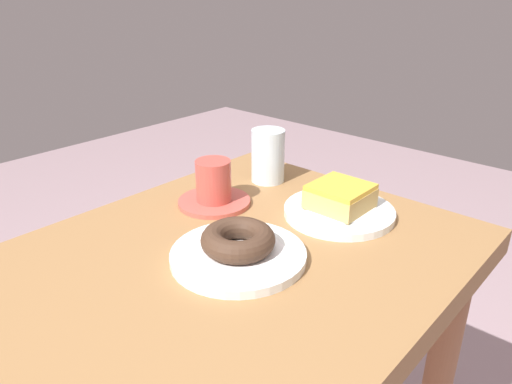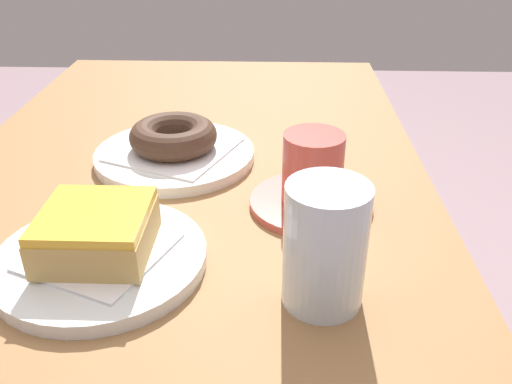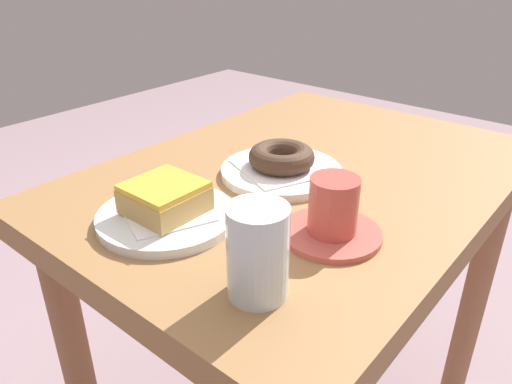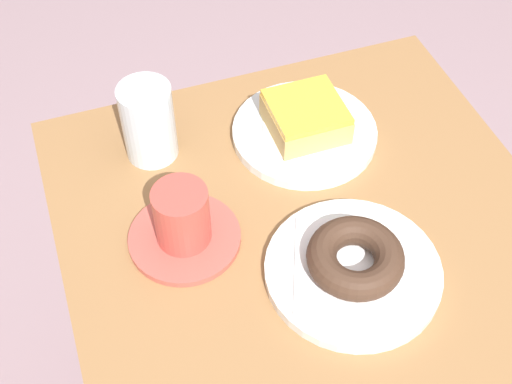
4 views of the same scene
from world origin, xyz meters
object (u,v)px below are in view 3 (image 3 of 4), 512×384
at_px(donut_chocolate_ring, 282,157).
at_px(coffee_cup, 333,214).
at_px(plate_chocolate_ring, 281,171).
at_px(donut_glazed_square, 165,197).
at_px(plate_glazed_square, 167,217).
at_px(water_glass, 258,252).

bearing_deg(donut_chocolate_ring, coffee_cup, -123.45).
distance_m(plate_chocolate_ring, donut_glazed_square, 0.25).
bearing_deg(plate_chocolate_ring, donut_chocolate_ring, -90.00).
bearing_deg(plate_glazed_square, water_glass, -101.40).
relative_size(plate_chocolate_ring, donut_glazed_square, 2.12).
bearing_deg(donut_chocolate_ring, plate_chocolate_ring, 90.00).
bearing_deg(plate_chocolate_ring, plate_glazed_square, 172.16).
distance_m(plate_chocolate_ring, coffee_cup, 0.22).
distance_m(donut_chocolate_ring, coffee_cup, 0.22).
xyz_separation_m(donut_glazed_square, water_glass, (-0.04, -0.22, 0.02)).
bearing_deg(water_glass, plate_chocolate_ring, 32.51).
bearing_deg(coffee_cup, plate_chocolate_ring, 56.55).
xyz_separation_m(water_glass, coffee_cup, (0.17, 0.00, -0.02)).
height_order(plate_chocolate_ring, donut_chocolate_ring, donut_chocolate_ring).
bearing_deg(plate_chocolate_ring, donut_glazed_square, 172.16).
bearing_deg(water_glass, plate_glazed_square, 78.60).
xyz_separation_m(donut_chocolate_ring, donut_glazed_square, (-0.24, 0.03, 0.00)).
bearing_deg(donut_glazed_square, coffee_cup, -60.26).
relative_size(plate_chocolate_ring, water_glass, 1.87).
height_order(plate_glazed_square, water_glass, water_glass).
relative_size(plate_glazed_square, water_glass, 1.79).
bearing_deg(plate_chocolate_ring, water_glass, -147.49).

